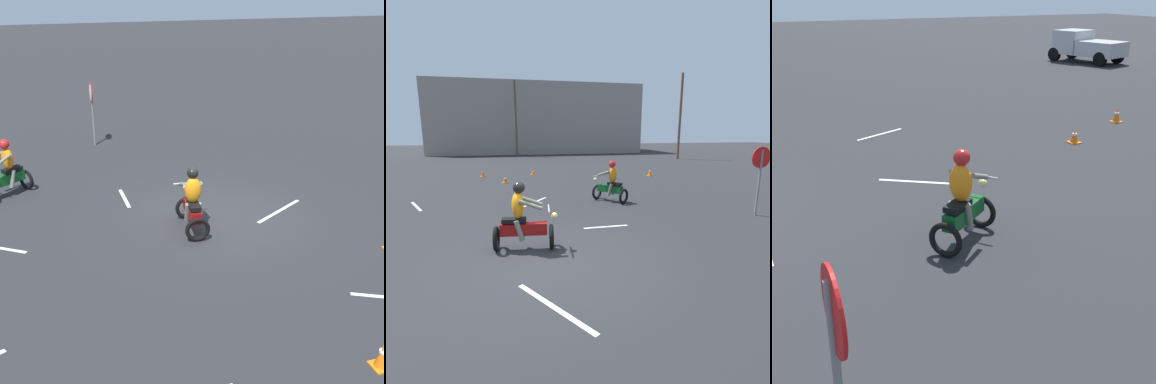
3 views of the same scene
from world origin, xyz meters
TOP-DOWN VIEW (x-y plane):
  - ground_plane at (0.00, 0.00)m, footprint 120.00×120.00m
  - motorcycle_rider_foreground at (-0.45, 0.79)m, footprint 1.54×0.77m
  - motorcycle_rider_background at (3.20, 5.13)m, footprint 1.33×1.48m
  - stop_sign at (7.34, 2.16)m, footprint 0.70×0.08m
  - traffic_cone_far_right at (-6.09, -0.65)m, footprint 0.32×0.32m
  - lane_stripe_e at (2.03, 2.03)m, footprint 1.35×0.12m
  - lane_stripe_sw at (-4.38, -1.92)m, footprint 0.66×1.14m
  - lane_stripe_se at (-0.05, -1.76)m, footprint 1.10×1.70m

SIDE VIEW (x-z plane):
  - ground_plane at x=0.00m, z-range 0.00..0.00m
  - lane_stripe_e at x=2.03m, z-range 0.00..0.01m
  - lane_stripe_sw at x=-4.38m, z-range 0.00..0.01m
  - lane_stripe_se at x=-0.05m, z-range 0.00..0.01m
  - traffic_cone_far_right at x=-6.09m, z-range -0.01..0.44m
  - motorcycle_rider_foreground at x=-0.45m, z-range -0.10..1.56m
  - motorcycle_rider_background at x=3.20m, z-range -0.10..1.56m
  - stop_sign at x=7.34m, z-range 0.48..2.78m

